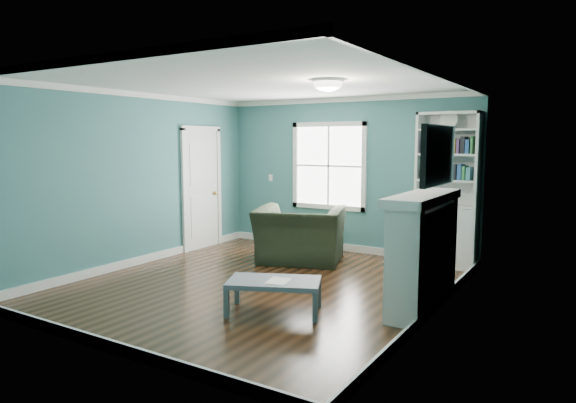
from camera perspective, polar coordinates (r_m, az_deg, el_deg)
The scene contains 13 objects.
floor at distance 6.82m, azimuth -2.97°, elevation -9.25°, with size 5.00×5.00×0.00m, color black.
room_walls at distance 6.56m, azimuth -3.05°, elevation 4.14°, with size 5.00×5.00×5.00m.
trim at distance 6.59m, azimuth -3.03°, elevation 1.15°, with size 4.50×5.00×2.60m.
window at distance 8.86m, azimuth 4.55°, elevation 3.96°, with size 1.40×0.06×1.50m.
bookshelf at distance 7.99m, azimuth 17.21°, elevation -0.41°, with size 0.90×0.35×2.31m.
fireplace at distance 5.96m, azimuth 14.91°, elevation -5.52°, with size 0.44×1.58×1.30m.
tv at distance 5.80m, azimuth 16.38°, elevation 4.95°, with size 0.06×1.10×0.65m, color black.
door at distance 9.07m, azimuth -9.56°, elevation 1.57°, with size 0.12×0.98×2.17m.
ceiling_fixture at distance 6.21m, azimuth 4.45°, elevation 12.92°, with size 0.38×0.38×0.15m.
light_switch at distance 9.48m, azimuth -1.94°, elevation 2.65°, with size 0.08×0.01×0.12m, color white.
recliner at distance 7.96m, azimuth 1.32°, elevation -2.70°, with size 1.31×0.85×1.14m, color black.
coffee_table at distance 5.70m, azimuth -1.56°, elevation -9.17°, with size 1.14×0.91×0.36m.
paper_sheet at distance 5.64m, azimuth -1.06°, elevation -8.81°, with size 0.23×0.29×0.00m, color white.
Camera 1 is at (3.73, -5.39, 1.88)m, focal length 32.00 mm.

